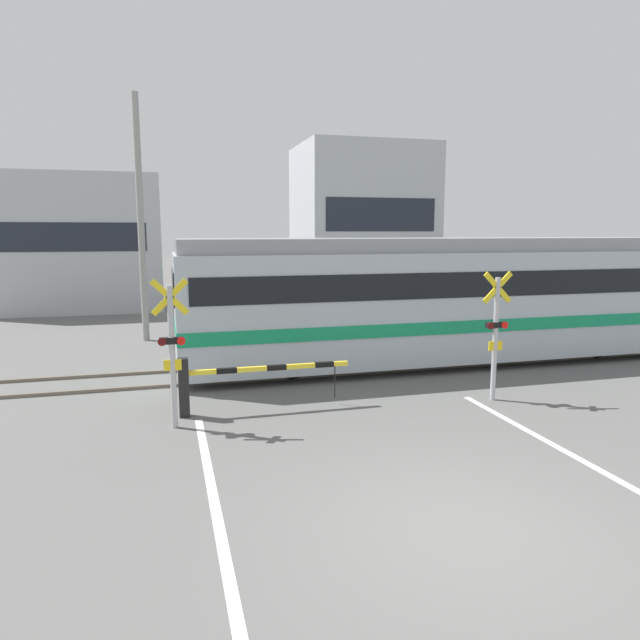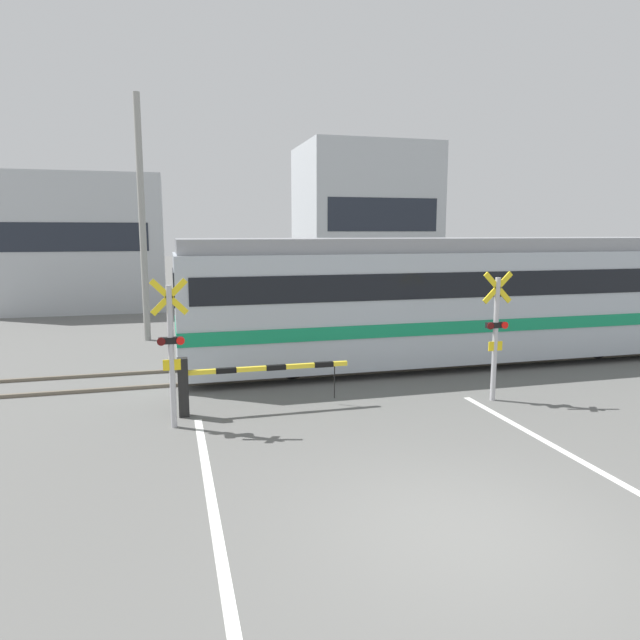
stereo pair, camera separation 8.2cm
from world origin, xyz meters
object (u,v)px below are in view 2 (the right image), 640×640
object	(u,v)px
crossing_barrier_near	(225,378)
crossing_signal_right	(496,331)
commuter_train	(446,297)
crossing_barrier_far	(353,323)
crossing_signal_left	(171,347)
pedestrian	(239,305)

from	to	relation	value
crossing_barrier_near	crossing_signal_right	distance (m)	5.78
crossing_barrier_near	commuter_train	bearing A→B (deg)	25.26
commuter_train	crossing_barrier_far	world-z (taller)	commuter_train
crossing_signal_left	pedestrian	bearing A→B (deg)	76.47
crossing_signal_left	crossing_signal_right	xyz separation A→B (m)	(6.71, 0.00, 0.00)
crossing_barrier_far	crossing_signal_right	distance (m)	6.75
commuter_train	crossing_barrier_far	xyz separation A→B (m)	(-1.70, 3.00, -1.12)
crossing_signal_right	pedestrian	bearing A→B (deg)	112.10
commuter_train	crossing_barrier_near	xyz separation A→B (m)	(-6.38, -3.01, -1.12)
crossing_barrier_far	commuter_train	bearing A→B (deg)	-60.45
commuter_train	crossing_barrier_near	bearing A→B (deg)	-154.74
crossing_barrier_near	pedestrian	distance (m)	9.88
crossing_signal_right	pedestrian	distance (m)	11.21
commuter_train	crossing_barrier_far	size ratio (longest dim) A/B	4.19
crossing_barrier_far	crossing_signal_right	xyz separation A→B (m)	(1.01, -6.62, 0.81)
commuter_train	crossing_barrier_near	size ratio (longest dim) A/B	4.19
crossing_barrier_near	crossing_signal_left	size ratio (longest dim) A/B	1.24
crossing_barrier_far	pedestrian	xyz separation A→B (m)	(-3.20, 3.75, 0.20)
commuter_train	crossing_signal_left	distance (m)	8.24
crossing_barrier_far	crossing_signal_right	world-z (taller)	crossing_signal_right
crossing_barrier_far	crossing_signal_right	size ratio (longest dim) A/B	1.24
crossing_barrier_far	pedestrian	distance (m)	4.93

